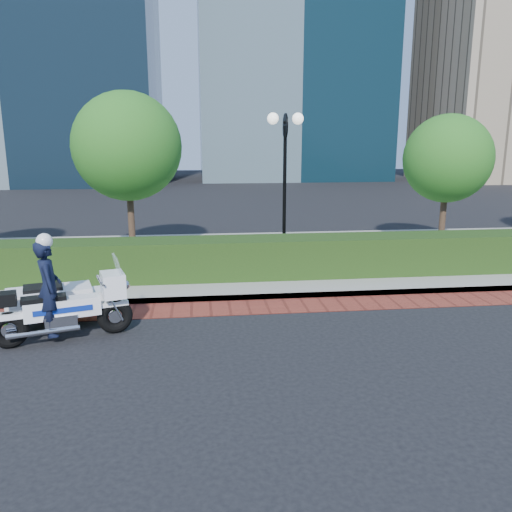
{
  "coord_description": "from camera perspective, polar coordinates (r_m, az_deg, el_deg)",
  "views": [
    {
      "loc": [
        -1.47,
        -8.9,
        3.53
      ],
      "look_at": [
        -0.17,
        2.2,
        1.0
      ],
      "focal_mm": 35.0,
      "sensor_mm": 36.0,
      "label": 1
    }
  ],
  "objects": [
    {
      "name": "tree_c",
      "position": [
        17.35,
        21.04,
        10.33
      ],
      "size": [
        2.8,
        2.8,
        4.3
      ],
      "color": "#332319",
      "rests_on": "sidewalk"
    },
    {
      "name": "lamppost",
      "position": [
        14.33,
        3.32,
        10.45
      ],
      "size": [
        1.02,
        0.7,
        4.21
      ],
      "color": "black",
      "rests_on": "sidewalk"
    },
    {
      "name": "tower_right",
      "position": [
        56.37,
        27.15,
        22.14
      ],
      "size": [
        14.0,
        12.0,
        28.0
      ],
      "primitive_type": "cube",
      "color": "gray",
      "rests_on": "ground"
    },
    {
      "name": "brick_strip",
      "position": [
        11.08,
        1.31,
        -5.79
      ],
      "size": [
        60.0,
        1.0,
        0.01
      ],
      "primitive_type": "cube",
      "color": "maroon",
      "rests_on": "ground"
    },
    {
      "name": "hedge_main",
      "position": [
        12.91,
        0.04,
        -0.13
      ],
      "size": [
        18.0,
        1.2,
        1.0
      ],
      "primitive_type": "cube",
      "color": "black",
      "rests_on": "sidewalk"
    },
    {
      "name": "ground",
      "position": [
        9.69,
        2.55,
        -8.62
      ],
      "size": [
        120.0,
        120.0,
        0.0
      ],
      "primitive_type": "plane",
      "color": "black",
      "rests_on": "ground"
    },
    {
      "name": "sidewalk",
      "position": [
        15.37,
        -1.01,
        -0.24
      ],
      "size": [
        60.0,
        8.0,
        0.15
      ],
      "primitive_type": "cube",
      "color": "gray",
      "rests_on": "ground"
    },
    {
      "name": "police_motorcycle",
      "position": [
        10.04,
        -21.93,
        -4.65
      ],
      "size": [
        2.5,
        1.81,
        2.01
      ],
      "rotation": [
        0.0,
        0.0,
        0.3
      ],
      "color": "black",
      "rests_on": "ground"
    },
    {
      "name": "tree_b",
      "position": [
        15.54,
        -14.5,
        12.0
      ],
      "size": [
        3.2,
        3.2,
        4.89
      ],
      "color": "#332319",
      "rests_on": "sidewalk"
    }
  ]
}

